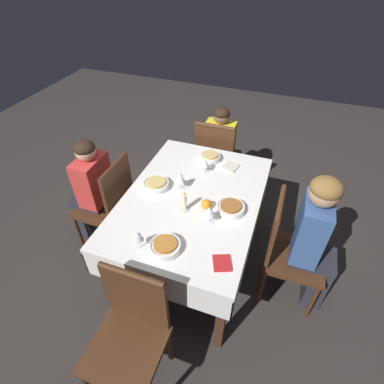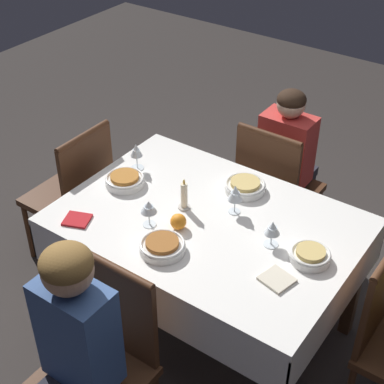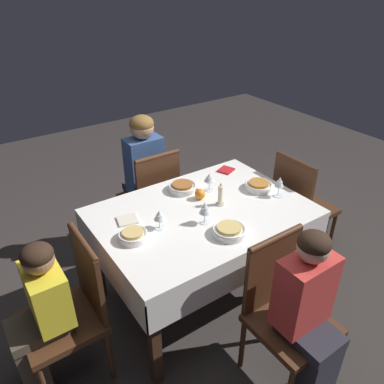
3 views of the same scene
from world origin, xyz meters
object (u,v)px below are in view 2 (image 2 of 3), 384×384
at_px(wine_glass_south, 235,194).
at_px(person_child_red, 289,162).
at_px(wine_glass_north, 149,208).
at_px(candle_centerpiece, 184,197).
at_px(chair_north, 103,356).
at_px(bowl_north, 162,246).
at_px(chair_east, 75,191).
at_px(orange_fruit, 178,222).
at_px(person_adult_denim, 71,356).
at_px(bowl_west, 310,255).
at_px(wine_glass_east, 136,151).
at_px(bowl_south, 245,186).
at_px(napkin_spare_side, 77,220).
at_px(wine_glass_west, 272,229).
at_px(bowl_east, 125,180).
at_px(dining_table, 208,234).
at_px(napkin_red_folded, 277,279).
at_px(chair_south, 274,187).

bearing_deg(wine_glass_south, person_child_red, -82.75).
xyz_separation_m(wine_glass_north, candle_centerpiece, (-0.06, -0.20, -0.04)).
relative_size(chair_north, bowl_north, 4.50).
height_order(chair_east, orange_fruit, chair_east).
height_order(person_adult_denim, orange_fruit, person_adult_denim).
relative_size(wine_glass_north, candle_centerpiece, 0.82).
relative_size(bowl_west, wine_glass_south, 1.15).
distance_m(bowl_north, wine_glass_east, 0.69).
xyz_separation_m(bowl_south, wine_glass_east, (0.58, 0.16, 0.08)).
height_order(person_child_red, bowl_south, person_child_red).
height_order(bowl_west, candle_centerpiece, candle_centerpiece).
xyz_separation_m(chair_north, napkin_spare_side, (0.48, -0.38, 0.26)).
relative_size(wine_glass_west, bowl_east, 0.64).
xyz_separation_m(wine_glass_north, bowl_south, (-0.22, -0.50, -0.07)).
height_order(bowl_west, wine_glass_south, wine_glass_south).
xyz_separation_m(person_child_red, wine_glass_east, (0.53, 0.77, 0.27)).
xyz_separation_m(wine_glass_south, bowl_east, (0.58, 0.13, -0.08)).
bearing_deg(napkin_spare_side, bowl_south, -127.79).
xyz_separation_m(wine_glass_north, bowl_east, (0.31, -0.19, -0.07)).
bearing_deg(dining_table, chair_east, -2.50).
xyz_separation_m(bowl_south, bowl_east, (0.53, 0.31, 0.00)).
bearing_deg(dining_table, napkin_red_folded, 159.30).
height_order(dining_table, wine_glass_west, wine_glass_west).
bearing_deg(napkin_red_folded, bowl_east, -9.86).
xyz_separation_m(dining_table, bowl_east, (0.51, 0.01, 0.12)).
relative_size(wine_glass_south, orange_fruit, 2.04).
height_order(chair_south, wine_glass_south, chair_south).
xyz_separation_m(person_adult_denim, napkin_red_folded, (-0.49, -0.73, 0.10)).
bearing_deg(person_adult_denim, wine_glass_east, 116.95).
height_order(person_child_red, wine_glass_north, person_child_red).
distance_m(chair_north, napkin_spare_side, 0.66).
bearing_deg(bowl_east, bowl_west, -178.66).
relative_size(bowl_north, napkin_spare_side, 1.37).
distance_m(person_adult_denim, orange_fruit, 0.78).
bearing_deg(bowl_north, person_adult_denim, 91.69).
height_order(person_adult_denim, wine_glass_east, person_adult_denim).
distance_m(dining_table, napkin_red_folded, 0.51).
bearing_deg(bowl_north, chair_east, -20.66).
relative_size(person_adult_denim, wine_glass_south, 7.61).
bearing_deg(chair_east, dining_table, 87.50).
xyz_separation_m(chair_east, candle_centerpiece, (-0.81, 0.04, 0.32)).
height_order(napkin_red_folded, napkin_spare_side, same).
bearing_deg(person_adult_denim, bowl_north, 91.69).
relative_size(wine_glass_west, napkin_spare_side, 0.86).
height_order(wine_glass_south, bowl_east, wine_glass_south).
distance_m(person_adult_denim, bowl_north, 0.61).
xyz_separation_m(chair_north, chair_south, (0.01, -1.50, 0.00)).
bearing_deg(person_child_red, orange_fruit, 87.48).
xyz_separation_m(person_adult_denim, wine_glass_west, (-0.35, -0.92, 0.18)).
xyz_separation_m(chair_south, wine_glass_west, (-0.36, 0.74, 0.34)).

